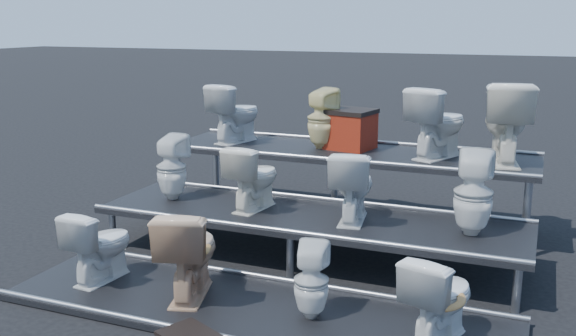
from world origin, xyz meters
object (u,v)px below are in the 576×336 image
at_px(toilet_1, 189,252).
at_px(toilet_4, 172,167).
at_px(toilet_10, 438,122).
at_px(toilet_2, 311,281).
at_px(toilet_11, 506,122).
at_px(toilet_9, 321,119).
at_px(toilet_3, 439,297).
at_px(toilet_8, 235,113).
at_px(toilet_6, 353,185).
at_px(toilet_7, 473,193).
at_px(toilet_0, 100,245).
at_px(toilet_5, 253,177).
at_px(red_crate, 347,131).

height_order(toilet_1, toilet_4, toilet_4).
bearing_deg(toilet_10, toilet_4, 50.28).
xyz_separation_m(toilet_2, toilet_11, (1.19, 2.60, 0.93)).
height_order(toilet_9, toilet_11, toilet_11).
distance_m(toilet_3, toilet_8, 3.99).
relative_size(toilet_1, toilet_9, 1.10).
bearing_deg(toilet_6, toilet_7, 171.84).
height_order(toilet_1, toilet_11, toilet_11).
relative_size(toilet_0, toilet_5, 0.99).
bearing_deg(toilet_0, toilet_6, -140.94).
bearing_deg(toilet_9, red_crate, -132.29).
xyz_separation_m(toilet_4, toilet_8, (0.11, 1.30, 0.41)).
xyz_separation_m(toilet_1, toilet_6, (1.02, 1.30, 0.36)).
distance_m(toilet_1, toilet_4, 1.66).
distance_m(toilet_7, red_crate, 2.16).
relative_size(toilet_2, toilet_3, 0.91).
xyz_separation_m(toilet_5, toilet_7, (2.13, 0.00, 0.05)).
bearing_deg(red_crate, toilet_7, -30.72).
relative_size(toilet_0, toilet_4, 0.95).
xyz_separation_m(toilet_4, toilet_6, (1.99, 0.00, -0.00)).
bearing_deg(toilet_7, toilet_9, -36.15).
bearing_deg(toilet_3, toilet_10, -62.67).
relative_size(toilet_3, toilet_10, 0.86).
bearing_deg(toilet_11, toilet_4, 12.48).
relative_size(toilet_5, toilet_6, 0.96).
xyz_separation_m(toilet_5, toilet_9, (0.26, 1.30, 0.42)).
bearing_deg(toilet_10, toilet_6, 89.80).
relative_size(toilet_2, toilet_8, 0.85).
bearing_deg(toilet_11, red_crate, -13.69).
height_order(toilet_4, toilet_11, toilet_11).
bearing_deg(toilet_5, toilet_0, 62.53).
distance_m(toilet_3, toilet_10, 2.78).
bearing_deg(toilet_5, toilet_7, -172.90).
bearing_deg(toilet_2, toilet_1, -9.89).
bearing_deg(toilet_6, toilet_9, -67.60).
xyz_separation_m(toilet_0, toilet_3, (2.97, 0.00, 0.01)).
bearing_deg(toilet_5, toilet_3, 154.97).
bearing_deg(toilet_6, toilet_1, 43.67).
relative_size(toilet_1, toilet_3, 1.17).
xyz_separation_m(toilet_0, toilet_9, (1.16, 2.60, 0.82)).
bearing_deg(toilet_11, toilet_3, 75.83).
height_order(toilet_6, toilet_8, toilet_8).
distance_m(toilet_0, toilet_8, 2.73).
xyz_separation_m(toilet_1, toilet_10, (1.59, 2.60, 0.80)).
relative_size(toilet_2, toilet_4, 0.87).
xyz_separation_m(toilet_3, toilet_6, (-1.04, 1.30, 0.41)).
relative_size(toilet_8, red_crate, 1.25).
bearing_deg(toilet_8, toilet_5, 137.28).
bearing_deg(toilet_11, toilet_1, 39.40).
distance_m(toilet_3, toilet_7, 1.38).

